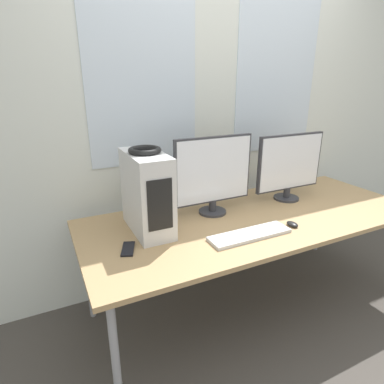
{
  "coord_description": "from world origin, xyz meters",
  "views": [
    {
      "loc": [
        -1.23,
        -1.1,
        1.57
      ],
      "look_at": [
        -0.47,
        0.46,
        0.95
      ],
      "focal_mm": 30.0,
      "sensor_mm": 36.0,
      "label": 1
    }
  ],
  "objects_px": {
    "monitor_main": "(213,174)",
    "cell_phone": "(128,249)",
    "pc_tower": "(147,193)",
    "keyboard": "(250,234)",
    "mouse": "(292,224)",
    "monitor_right_near": "(290,165)",
    "headphones": "(145,150)"
  },
  "relations": [
    {
      "from": "keyboard",
      "to": "cell_phone",
      "type": "distance_m",
      "value": 0.69
    },
    {
      "from": "mouse",
      "to": "cell_phone",
      "type": "xyz_separation_m",
      "value": [
        -0.98,
        0.16,
        -0.01
      ]
    },
    {
      "from": "monitor_right_near",
      "to": "cell_phone",
      "type": "relative_size",
      "value": 3.46
    },
    {
      "from": "monitor_right_near",
      "to": "monitor_main",
      "type": "bearing_deg",
      "value": 178.61
    },
    {
      "from": "monitor_main",
      "to": "headphones",
      "type": "bearing_deg",
      "value": -173.79
    },
    {
      "from": "monitor_right_near",
      "to": "mouse",
      "type": "relative_size",
      "value": 6.8
    },
    {
      "from": "mouse",
      "to": "monitor_right_near",
      "type": "bearing_deg",
      "value": 52.71
    },
    {
      "from": "monitor_right_near",
      "to": "mouse",
      "type": "height_order",
      "value": "monitor_right_near"
    },
    {
      "from": "headphones",
      "to": "keyboard",
      "type": "xyz_separation_m",
      "value": [
        0.49,
        -0.34,
        -0.47
      ]
    },
    {
      "from": "headphones",
      "to": "monitor_right_near",
      "type": "height_order",
      "value": "headphones"
    },
    {
      "from": "headphones",
      "to": "mouse",
      "type": "bearing_deg",
      "value": -23.13
    },
    {
      "from": "monitor_main",
      "to": "cell_phone",
      "type": "relative_size",
      "value": 3.39
    },
    {
      "from": "pc_tower",
      "to": "mouse",
      "type": "relative_size",
      "value": 5.71
    },
    {
      "from": "pc_tower",
      "to": "keyboard",
      "type": "bearing_deg",
      "value": -34.56
    },
    {
      "from": "cell_phone",
      "to": "monitor_main",
      "type": "bearing_deg",
      "value": 40.86
    },
    {
      "from": "pc_tower",
      "to": "headphones",
      "type": "xyz_separation_m",
      "value": [
        0.0,
        0.0,
        0.25
      ]
    },
    {
      "from": "pc_tower",
      "to": "monitor_main",
      "type": "height_order",
      "value": "monitor_main"
    },
    {
      "from": "monitor_main",
      "to": "cell_phone",
      "type": "distance_m",
      "value": 0.74
    },
    {
      "from": "keyboard",
      "to": "mouse",
      "type": "height_order",
      "value": "mouse"
    },
    {
      "from": "pc_tower",
      "to": "keyboard",
      "type": "xyz_separation_m",
      "value": [
        0.49,
        -0.34,
        -0.22
      ]
    },
    {
      "from": "mouse",
      "to": "pc_tower",
      "type": "bearing_deg",
      "value": 156.92
    },
    {
      "from": "headphones",
      "to": "pc_tower",
      "type": "bearing_deg",
      "value": -90.0
    },
    {
      "from": "headphones",
      "to": "monitor_main",
      "type": "bearing_deg",
      "value": 6.21
    },
    {
      "from": "monitor_main",
      "to": "cell_phone",
      "type": "height_order",
      "value": "monitor_main"
    },
    {
      "from": "headphones",
      "to": "keyboard",
      "type": "relative_size",
      "value": 0.37
    },
    {
      "from": "headphones",
      "to": "keyboard",
      "type": "height_order",
      "value": "headphones"
    },
    {
      "from": "pc_tower",
      "to": "keyboard",
      "type": "height_order",
      "value": "pc_tower"
    },
    {
      "from": "monitor_right_near",
      "to": "cell_phone",
      "type": "distance_m",
      "value": 1.32
    },
    {
      "from": "monitor_main",
      "to": "monitor_right_near",
      "type": "xyz_separation_m",
      "value": [
        0.63,
        -0.02,
        -0.01
      ]
    },
    {
      "from": "keyboard",
      "to": "cell_phone",
      "type": "height_order",
      "value": "keyboard"
    },
    {
      "from": "pc_tower",
      "to": "headphones",
      "type": "relative_size",
      "value": 2.55
    },
    {
      "from": "headphones",
      "to": "cell_phone",
      "type": "bearing_deg",
      "value": -133.88
    }
  ]
}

